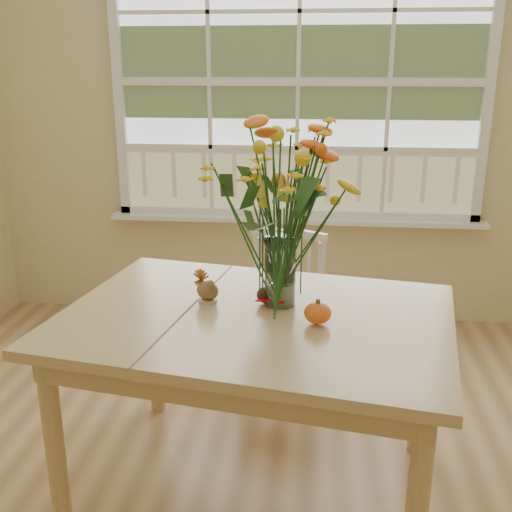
# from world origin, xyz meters

# --- Properties ---
(wall_back) EXTENTS (4.00, 0.02, 2.70)m
(wall_back) POSITION_xyz_m (0.00, 2.25, 1.35)
(wall_back) COLOR beige
(wall_back) RESTS_ON floor
(window) EXTENTS (2.42, 0.12, 1.74)m
(window) POSITION_xyz_m (0.00, 2.21, 1.53)
(window) COLOR silver
(window) RESTS_ON wall_back
(dining_table) EXTENTS (1.58, 1.24, 0.76)m
(dining_table) POSITION_xyz_m (-0.07, 0.46, 0.67)
(dining_table) COLOR tan
(dining_table) RESTS_ON floor
(windsor_chair) EXTENTS (0.45, 0.44, 0.84)m
(windsor_chair) POSITION_xyz_m (-0.01, 1.23, 0.47)
(windsor_chair) COLOR white
(windsor_chair) RESTS_ON floor
(flower_vase) EXTENTS (0.56, 0.56, 0.67)m
(flower_vase) POSITION_xyz_m (0.01, 0.56, 1.17)
(flower_vase) COLOR white
(flower_vase) RESTS_ON dining_table
(pumpkin) EXTENTS (0.10, 0.10, 0.08)m
(pumpkin) POSITION_xyz_m (0.16, 0.39, 0.80)
(pumpkin) COLOR #EE5B1C
(pumpkin) RESTS_ON dining_table
(turkey_figurine) EXTENTS (0.11, 0.10, 0.12)m
(turkey_figurine) POSITION_xyz_m (-0.27, 0.56, 0.81)
(turkey_figurine) COLOR #CCB78C
(turkey_figurine) RESTS_ON dining_table
(dark_gourd) EXTENTS (0.13, 0.11, 0.06)m
(dark_gourd) POSITION_xyz_m (-0.04, 0.56, 0.80)
(dark_gourd) COLOR #38160F
(dark_gourd) RESTS_ON dining_table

